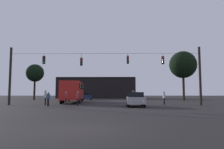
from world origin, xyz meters
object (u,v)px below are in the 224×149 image
Objects in this scene: pedestrian_near_bus at (133,97)px; car_near_right at (135,99)px; tree_behind_building at (35,73)px; car_far_left at (87,96)px; city_bus at (73,90)px; pedestrian_crossing_center at (78,98)px; pedestrian_crossing_left at (164,97)px; tree_left_silhouette at (183,65)px; pedestrian_far_side at (48,98)px; pedestrian_trailing at (45,97)px; pedestrian_crossing_right at (66,98)px.

car_near_right is at bearing -91.36° from pedestrian_near_bus.
tree_behind_building is at bearing 131.74° from car_near_right.
pedestrian_near_bus is at bearing -65.74° from car_far_left.
pedestrian_near_bus reaches higher than car_far_left.
pedestrian_crossing_center is at bearing -75.09° from city_bus.
tree_left_silhouette reaches higher than pedestrian_crossing_left.
pedestrian_far_side is (-3.21, -0.39, -0.03)m from pedestrian_crossing_center.
pedestrian_trailing is at bearing -106.09° from city_bus.
pedestrian_trailing is at bearing 162.19° from pedestrian_crossing_center.
pedestrian_far_side is (-9.54, 0.66, 0.07)m from car_near_right.
pedestrian_crossing_right is at bearing -85.52° from city_bus.
tree_behind_building is (-10.62, 12.28, 3.73)m from city_bus.
city_bus reaches higher than pedestrian_crossing_left.
pedestrian_crossing_left is 13.90m from pedestrian_far_side.
tree_left_silhouette reaches higher than pedestrian_crossing_center.
pedestrian_crossing_left reaches higher than pedestrian_far_side.
tree_left_silhouette is at bearing -6.75° from tree_behind_building.
tree_behind_building is (-9.55, 20.74, 4.73)m from pedestrian_far_side.
car_far_left is (-7.92, 21.01, 0.00)m from car_near_right.
pedestrian_far_side is at bearing -65.27° from tree_behind_building.
pedestrian_crossing_center is 24.47m from tree_behind_building.
pedestrian_crossing_center is 3.23m from pedestrian_far_side.
pedestrian_crossing_left is 10.69m from pedestrian_crossing_center.
pedestrian_trailing is (-1.95, -6.75, -0.86)m from city_bus.
car_near_right is 29.08m from tree_behind_building.
car_near_right is at bearing -47.09° from city_bus.
pedestrian_far_side is at bearing -97.16° from city_bus.
pedestrian_crossing_center is at bearing 7.01° from pedestrian_far_side.
pedestrian_far_side is (-13.50, -3.29, -0.05)m from pedestrian_crossing_left.
pedestrian_crossing_left reaches higher than car_far_left.
car_far_left is 2.88× the size of pedestrian_far_side.
city_bus is at bearing 94.48° from pedestrian_crossing_right.
tree_left_silhouette is at bearing 44.24° from pedestrian_crossing_center.
pedestrian_crossing_right is (0.54, -6.92, -0.97)m from city_bus.
pedestrian_trailing is at bearing 176.17° from pedestrian_crossing_right.
city_bus is 6.45× the size of pedestrian_near_bus.
car_far_left is at bearing 87.28° from city_bus.
pedestrian_near_bus is at bearing -170.05° from pedestrian_crossing_left.
car_near_right is 0.58× the size of tree_behind_building.
pedestrian_far_side is (-1.63, -20.35, 0.07)m from car_far_left.
pedestrian_crossing_right is at bearing -90.07° from car_far_left.
pedestrian_crossing_right reaches higher than pedestrian_far_side.
tree_behind_building reaches higher than pedestrian_crossing_right.
car_near_right is 3.28m from pedestrian_near_bus.
pedestrian_far_side is at bearing -164.81° from pedestrian_near_bus.
pedestrian_crossing_right is at bearing 164.49° from car_near_right.
pedestrian_crossing_center is at bearing -17.81° from pedestrian_trailing.
city_bus reaches higher than pedestrian_trailing.
car_far_left is 2.80× the size of pedestrian_crossing_center.
pedestrian_near_bus is (7.99, -17.74, 0.19)m from car_far_left.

